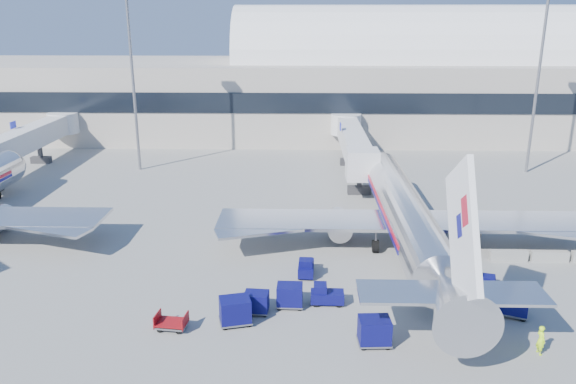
{
  "coord_description": "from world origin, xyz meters",
  "views": [
    {
      "loc": [
        1.14,
        -40.39,
        18.91
      ],
      "look_at": [
        -0.03,
        6.0,
        4.5
      ],
      "focal_mm": 35.0,
      "sensor_mm": 36.0,
      "label": 1
    }
  ],
  "objects_px": {
    "cart_train_a": "(290,295)",
    "cart_train_c": "(235,310)",
    "cart_solo_near": "(374,331)",
    "jetbridge_mid": "(30,138)",
    "cart_open_red": "(172,324)",
    "tug_left": "(306,267)",
    "jetbridge_near": "(352,140)",
    "airliner_main": "(406,216)",
    "cart_train_b": "(257,302)",
    "tug_right": "(480,278)",
    "barrier_near": "(508,256)",
    "barrier_mid": "(549,256)",
    "cart_solo_far": "(512,301)",
    "tug_lead": "(326,295)",
    "ramp_worker": "(541,340)",
    "mast_west": "(131,53)",
    "mast_east": "(541,54)"
  },
  "relations": [
    {
      "from": "jetbridge_near",
      "to": "barrier_near",
      "type": "bearing_deg",
      "value": -70.15
    },
    {
      "from": "barrier_near",
      "to": "barrier_mid",
      "type": "distance_m",
      "value": 3.3
    },
    {
      "from": "mast_west",
      "to": "cart_train_a",
      "type": "height_order",
      "value": "mast_west"
    },
    {
      "from": "cart_train_c",
      "to": "airliner_main",
      "type": "bearing_deg",
      "value": 29.68
    },
    {
      "from": "cart_train_c",
      "to": "cart_open_red",
      "type": "height_order",
      "value": "cart_train_c"
    },
    {
      "from": "mast_east",
      "to": "cart_train_b",
      "type": "xyz_separation_m",
      "value": [
        -31.81,
        -36.9,
        -14.0
      ]
    },
    {
      "from": "tug_left",
      "to": "cart_train_a",
      "type": "relative_size",
      "value": 1.27
    },
    {
      "from": "mast_west",
      "to": "cart_train_c",
      "type": "distance_m",
      "value": 44.15
    },
    {
      "from": "barrier_near",
      "to": "ramp_worker",
      "type": "distance_m",
      "value": 13.56
    },
    {
      "from": "barrier_mid",
      "to": "cart_solo_far",
      "type": "distance_m",
      "value": 10.65
    },
    {
      "from": "ramp_worker",
      "to": "cart_open_red",
      "type": "bearing_deg",
      "value": 73.03
    },
    {
      "from": "barrier_near",
      "to": "cart_train_a",
      "type": "distance_m",
      "value": 19.34
    },
    {
      "from": "barrier_mid",
      "to": "cart_open_red",
      "type": "relative_size",
      "value": 1.44
    },
    {
      "from": "tug_left",
      "to": "cart_open_red",
      "type": "xyz_separation_m",
      "value": [
        -8.53,
        -8.0,
        -0.32
      ]
    },
    {
      "from": "cart_train_b",
      "to": "cart_solo_far",
      "type": "xyz_separation_m",
      "value": [
        16.98,
        0.2,
        0.21
      ]
    },
    {
      "from": "cart_train_a",
      "to": "cart_train_c",
      "type": "bearing_deg",
      "value": -144.09
    },
    {
      "from": "cart_train_c",
      "to": "ramp_worker",
      "type": "distance_m",
      "value": 18.51
    },
    {
      "from": "tug_lead",
      "to": "ramp_worker",
      "type": "relative_size",
      "value": 1.26
    },
    {
      "from": "jetbridge_mid",
      "to": "cart_solo_near",
      "type": "bearing_deg",
      "value": -45.96
    },
    {
      "from": "barrier_mid",
      "to": "cart_train_a",
      "type": "height_order",
      "value": "cart_train_a"
    },
    {
      "from": "cart_open_red",
      "to": "tug_left",
      "type": "bearing_deg",
      "value": 50.08
    },
    {
      "from": "jetbridge_near",
      "to": "tug_left",
      "type": "distance_m",
      "value": 32.64
    },
    {
      "from": "jetbridge_near",
      "to": "cart_open_red",
      "type": "distance_m",
      "value": 42.65
    },
    {
      "from": "cart_solo_near",
      "to": "jetbridge_mid",
      "type": "bearing_deg",
      "value": 130.7
    },
    {
      "from": "barrier_mid",
      "to": "cart_solo_near",
      "type": "bearing_deg",
      "value": -141.37
    },
    {
      "from": "tug_lead",
      "to": "barrier_mid",
      "type": "bearing_deg",
      "value": 23.24
    },
    {
      "from": "jetbridge_mid",
      "to": "cart_solo_near",
      "type": "relative_size",
      "value": 13.39
    },
    {
      "from": "jetbridge_mid",
      "to": "cart_train_c",
      "type": "distance_m",
      "value": 50.24
    },
    {
      "from": "jetbridge_near",
      "to": "mast_west",
      "type": "distance_m",
      "value": 29.67
    },
    {
      "from": "mast_east",
      "to": "cart_open_red",
      "type": "distance_m",
      "value": 55.74
    },
    {
      "from": "tug_lead",
      "to": "tug_left",
      "type": "distance_m",
      "value": 4.64
    },
    {
      "from": "barrier_near",
      "to": "cart_solo_far",
      "type": "xyz_separation_m",
      "value": [
        -2.82,
        -8.69,
        0.55
      ]
    },
    {
      "from": "cart_open_red",
      "to": "tug_right",
      "type": "bearing_deg",
      "value": 24.33
    },
    {
      "from": "cart_train_b",
      "to": "cart_open_red",
      "type": "bearing_deg",
      "value": -152.33
    },
    {
      "from": "airliner_main",
      "to": "mast_west",
      "type": "height_order",
      "value": "mast_west"
    },
    {
      "from": "tug_right",
      "to": "cart_train_c",
      "type": "relative_size",
      "value": 0.95
    },
    {
      "from": "mast_west",
      "to": "cart_train_c",
      "type": "height_order",
      "value": "mast_west"
    },
    {
      "from": "barrier_near",
      "to": "cart_train_c",
      "type": "bearing_deg",
      "value": -153.84
    },
    {
      "from": "jetbridge_near",
      "to": "ramp_worker",
      "type": "distance_m",
      "value": 42.86
    },
    {
      "from": "tug_right",
      "to": "cart_train_a",
      "type": "bearing_deg",
      "value": -149.64
    },
    {
      "from": "barrier_mid",
      "to": "tug_lead",
      "type": "bearing_deg",
      "value": -157.77
    },
    {
      "from": "jetbridge_near",
      "to": "barrier_mid",
      "type": "height_order",
      "value": "jetbridge_near"
    },
    {
      "from": "barrier_mid",
      "to": "tug_lead",
      "type": "distance_m",
      "value": 19.91
    },
    {
      "from": "tug_lead",
      "to": "cart_solo_far",
      "type": "xyz_separation_m",
      "value": [
        12.3,
        -1.16,
        0.32
      ]
    },
    {
      "from": "jetbridge_near",
      "to": "tug_left",
      "type": "bearing_deg",
      "value": -100.8
    },
    {
      "from": "mast_east",
      "to": "cart_train_a",
      "type": "distance_m",
      "value": 48.64
    },
    {
      "from": "jetbridge_near",
      "to": "ramp_worker",
      "type": "bearing_deg",
      "value": -79.74
    },
    {
      "from": "cart_train_a",
      "to": "ramp_worker",
      "type": "distance_m",
      "value": 15.73
    },
    {
      "from": "airliner_main",
      "to": "cart_train_b",
      "type": "distance_m",
      "value": 16.55
    },
    {
      "from": "tug_left",
      "to": "cart_open_red",
      "type": "relative_size",
      "value": 1.14
    }
  ]
}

